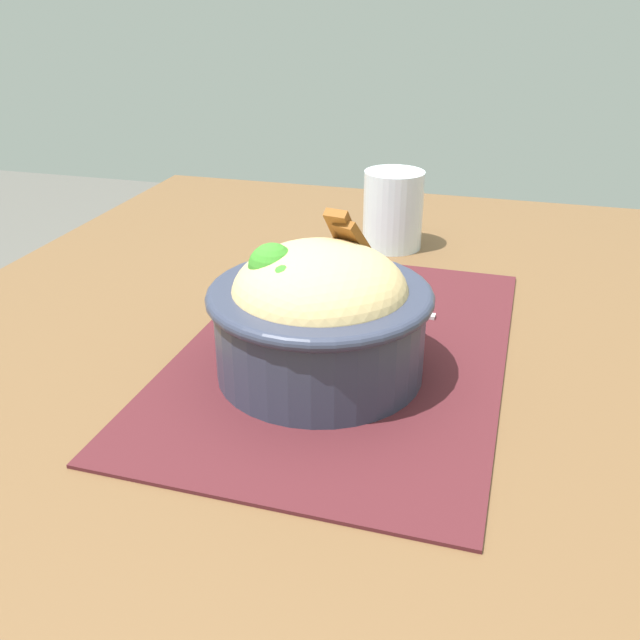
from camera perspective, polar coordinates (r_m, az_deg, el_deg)
table at (r=0.66m, az=-0.51°, el=-8.45°), size 1.18×0.85×0.73m
placemat at (r=0.65m, az=2.06°, el=-2.43°), size 0.45×0.30×0.00m
bowl at (r=0.59m, az=-0.05°, el=0.62°), size 0.21×0.21×0.14m
fork at (r=0.73m, az=3.76°, el=1.02°), size 0.02×0.13×0.00m
drinking_glass at (r=0.90m, az=5.94°, el=8.51°), size 0.08×0.08×0.10m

